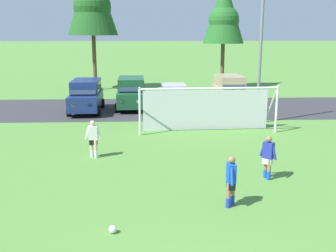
{
  "coord_description": "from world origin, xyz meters",
  "views": [
    {
      "loc": [
        -0.55,
        -5.81,
        5.38
      ],
      "look_at": [
        0.25,
        11.62,
        1.22
      ],
      "focal_mm": 42.86,
      "sensor_mm": 36.0,
      "label": 1
    }
  ],
  "objects_px": {
    "soccer_goal": "(206,107)",
    "parked_car_slot_left": "(131,93)",
    "player_striker_near": "(231,181)",
    "player_defender_far": "(268,157)",
    "parked_car_slot_far_left": "(86,96)",
    "parked_car_slot_center": "(230,90)",
    "player_midfield_center": "(93,139)",
    "street_lamp": "(263,49)",
    "parked_car_slot_center_left": "(174,96)",
    "soccer_ball": "(113,229)"
  },
  "relations": [
    {
      "from": "soccer_goal",
      "to": "parked_car_slot_left",
      "type": "bearing_deg",
      "value": 123.18
    },
    {
      "from": "player_striker_near",
      "to": "player_defender_far",
      "type": "bearing_deg",
      "value": 51.58
    },
    {
      "from": "parked_car_slot_far_left",
      "to": "parked_car_slot_center",
      "type": "relative_size",
      "value": 1.0
    },
    {
      "from": "player_midfield_center",
      "to": "street_lamp",
      "type": "xyz_separation_m",
      "value": [
        8.98,
        6.2,
        3.54
      ]
    },
    {
      "from": "parked_car_slot_far_left",
      "to": "parked_car_slot_center",
      "type": "height_order",
      "value": "same"
    },
    {
      "from": "player_midfield_center",
      "to": "parked_car_slot_center_left",
      "type": "bearing_deg",
      "value": 69.21
    },
    {
      "from": "player_striker_near",
      "to": "parked_car_slot_far_left",
      "type": "bearing_deg",
      "value": 113.74
    },
    {
      "from": "parked_car_slot_left",
      "to": "parked_car_slot_center_left",
      "type": "height_order",
      "value": "parked_car_slot_left"
    },
    {
      "from": "parked_car_slot_far_left",
      "to": "parked_car_slot_left",
      "type": "xyz_separation_m",
      "value": [
        3.0,
        1.14,
        0.0
      ]
    },
    {
      "from": "player_striker_near",
      "to": "player_defender_far",
      "type": "relative_size",
      "value": 1.0
    },
    {
      "from": "parked_car_slot_center_left",
      "to": "parked_car_slot_left",
      "type": "bearing_deg",
      "value": 173.27
    },
    {
      "from": "parked_car_slot_center",
      "to": "street_lamp",
      "type": "relative_size",
      "value": 0.55
    },
    {
      "from": "parked_car_slot_center_left",
      "to": "player_striker_near",
      "type": "bearing_deg",
      "value": -87.26
    },
    {
      "from": "parked_car_slot_left",
      "to": "parked_car_slot_center_left",
      "type": "bearing_deg",
      "value": -6.73
    },
    {
      "from": "player_midfield_center",
      "to": "street_lamp",
      "type": "height_order",
      "value": "street_lamp"
    },
    {
      "from": "soccer_ball",
      "to": "player_striker_near",
      "type": "xyz_separation_m",
      "value": [
        3.54,
        1.58,
        0.71
      ]
    },
    {
      "from": "player_midfield_center",
      "to": "parked_car_slot_left",
      "type": "height_order",
      "value": "parked_car_slot_left"
    },
    {
      "from": "player_midfield_center",
      "to": "player_defender_far",
      "type": "xyz_separation_m",
      "value": [
        6.8,
        -2.91,
        0.0
      ]
    },
    {
      "from": "player_defender_far",
      "to": "parked_car_slot_far_left",
      "type": "xyz_separation_m",
      "value": [
        -8.64,
        13.12,
        0.29
      ]
    },
    {
      "from": "player_midfield_center",
      "to": "street_lamp",
      "type": "relative_size",
      "value": 0.19
    },
    {
      "from": "street_lamp",
      "to": "parked_car_slot_center",
      "type": "bearing_deg",
      "value": 95.53
    },
    {
      "from": "parked_car_slot_far_left",
      "to": "soccer_goal",
      "type": "bearing_deg",
      "value": -37.08
    },
    {
      "from": "parked_car_slot_far_left",
      "to": "street_lamp",
      "type": "height_order",
      "value": "street_lamp"
    },
    {
      "from": "player_striker_near",
      "to": "street_lamp",
      "type": "xyz_separation_m",
      "value": [
        4.03,
        11.44,
        3.54
      ]
    },
    {
      "from": "parked_car_slot_far_left",
      "to": "parked_car_slot_center_left",
      "type": "xyz_separation_m",
      "value": [
        6.02,
        0.79,
        -0.24
      ]
    },
    {
      "from": "soccer_ball",
      "to": "player_striker_near",
      "type": "relative_size",
      "value": 0.13
    },
    {
      "from": "soccer_goal",
      "to": "parked_car_slot_left",
      "type": "height_order",
      "value": "soccer_goal"
    },
    {
      "from": "street_lamp",
      "to": "parked_car_slot_left",
      "type": "bearing_deg",
      "value": 146.64
    },
    {
      "from": "player_midfield_center",
      "to": "parked_car_slot_center",
      "type": "xyz_separation_m",
      "value": [
        8.38,
        12.41,
        0.29
      ]
    },
    {
      "from": "player_striker_near",
      "to": "parked_car_slot_center",
      "type": "xyz_separation_m",
      "value": [
        3.43,
        17.65,
        0.29
      ]
    },
    {
      "from": "soccer_ball",
      "to": "player_midfield_center",
      "type": "distance_m",
      "value": 7.0
    },
    {
      "from": "player_midfield_center",
      "to": "parked_car_slot_far_left",
      "type": "xyz_separation_m",
      "value": [
        -1.84,
        10.21,
        0.29
      ]
    },
    {
      "from": "player_striker_near",
      "to": "player_midfield_center",
      "type": "height_order",
      "value": "same"
    },
    {
      "from": "parked_car_slot_far_left",
      "to": "street_lamp",
      "type": "relative_size",
      "value": 0.55
    },
    {
      "from": "parked_car_slot_center_left",
      "to": "street_lamp",
      "type": "xyz_separation_m",
      "value": [
        4.81,
        -4.8,
        3.48
      ]
    },
    {
      "from": "parked_car_slot_far_left",
      "to": "parked_car_slot_center_left",
      "type": "relative_size",
      "value": 1.09
    },
    {
      "from": "parked_car_slot_left",
      "to": "player_midfield_center",
      "type": "bearing_deg",
      "value": -95.8
    },
    {
      "from": "player_defender_far",
      "to": "parked_car_slot_left",
      "type": "relative_size",
      "value": 0.35
    },
    {
      "from": "player_defender_far",
      "to": "parked_car_slot_center",
      "type": "distance_m",
      "value": 15.4
    },
    {
      "from": "soccer_goal",
      "to": "parked_car_slot_left",
      "type": "relative_size",
      "value": 1.61
    },
    {
      "from": "soccer_goal",
      "to": "parked_car_slot_far_left",
      "type": "bearing_deg",
      "value": 142.92
    },
    {
      "from": "parked_car_slot_left",
      "to": "parked_car_slot_center",
      "type": "height_order",
      "value": "same"
    },
    {
      "from": "player_striker_near",
      "to": "street_lamp",
      "type": "distance_m",
      "value": 12.63
    },
    {
      "from": "parked_car_slot_center_left",
      "to": "street_lamp",
      "type": "distance_m",
      "value": 7.63
    },
    {
      "from": "soccer_ball",
      "to": "player_defender_far",
      "type": "bearing_deg",
      "value": 35.97
    },
    {
      "from": "soccer_goal",
      "to": "soccer_ball",
      "type": "bearing_deg",
      "value": -109.92
    },
    {
      "from": "player_striker_near",
      "to": "street_lamp",
      "type": "relative_size",
      "value": 0.19
    },
    {
      "from": "soccer_goal",
      "to": "street_lamp",
      "type": "distance_m",
      "value": 4.86
    },
    {
      "from": "soccer_ball",
      "to": "soccer_goal",
      "type": "bearing_deg",
      "value": 70.08
    },
    {
      "from": "soccer_ball",
      "to": "player_midfield_center",
      "type": "relative_size",
      "value": 0.13
    }
  ]
}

